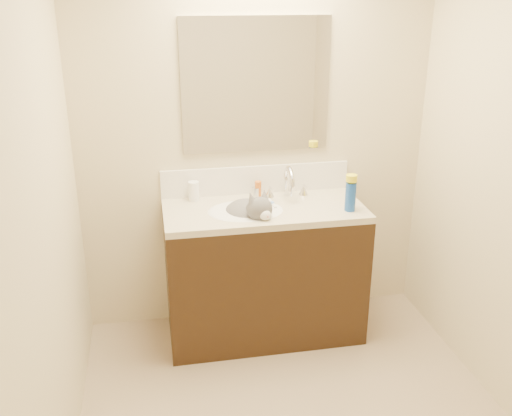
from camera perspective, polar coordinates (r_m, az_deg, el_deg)
name	(u,v)px	position (r m, az deg, el deg)	size (l,w,h in m)	color
room_shell	(314,148)	(2.31, 5.81, 6.00)	(2.24, 2.54, 2.52)	beige
vanity_cabinet	(264,274)	(3.59, 0.80, -6.65)	(1.20, 0.55, 0.82)	black
counter_slab	(264,211)	(3.41, 0.83, -0.26)	(1.20, 0.55, 0.04)	beige
basin	(245,222)	(3.38, -1.06, -1.37)	(0.45, 0.36, 0.14)	white
faucet	(288,185)	(3.54, 3.25, 2.34)	(0.28, 0.20, 0.21)	silver
cat	(249,216)	(3.37, -0.68, -0.78)	(0.40, 0.43, 0.32)	#565355
backsplash	(256,180)	(3.62, 0.00, 2.86)	(1.20, 0.02, 0.18)	white
mirror	(256,86)	(3.48, 0.00, 12.12)	(0.90, 0.02, 0.80)	white
pill_bottle	(194,191)	(3.52, -6.24, 1.70)	(0.07, 0.07, 0.12)	white
pill_label	(194,194)	(3.53, -6.23, 1.45)	(0.06, 0.06, 0.04)	orange
silver_jar	(256,192)	(3.58, -0.01, 1.61)	(0.05, 0.05, 0.06)	#B7B7BC
amber_bottle	(258,189)	(3.57, 0.21, 1.92)	(0.04, 0.04, 0.10)	#C85D17
toothbrush	(272,203)	(3.46, 1.65, 0.46)	(0.02, 0.14, 0.01)	white
toothbrush_head	(272,203)	(3.46, 1.65, 0.51)	(0.02, 0.03, 0.02)	#6A90E2
spray_can	(350,197)	(3.38, 9.42, 1.13)	(0.06, 0.06, 0.17)	#1645A0
spray_cap	(352,178)	(3.34, 9.54, 2.96)	(0.07, 0.07, 0.04)	yellow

